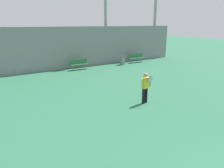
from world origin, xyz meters
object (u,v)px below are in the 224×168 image
(bench_adjacent_court, at_px, (79,63))
(trash_bin, at_px, (122,60))
(bench_courtside_near, at_px, (136,57))
(light_pole_center_back, at_px, (106,10))
(light_pole_far_right, at_px, (155,8))
(tennis_player, at_px, (145,86))

(bench_adjacent_court, xyz_separation_m, trash_bin, (4.46, -0.25, -0.12))
(bench_courtside_near, distance_m, light_pole_center_back, 5.49)
(light_pole_center_back, bearing_deg, trash_bin, -63.60)
(light_pole_far_right, height_order, trash_bin, light_pole_far_right)
(bench_courtside_near, height_order, bench_adjacent_court, same)
(bench_adjacent_court, height_order, light_pole_far_right, light_pole_far_right)
(tennis_player, xyz_separation_m, light_pole_far_right, (11.44, 11.03, 4.67))
(tennis_player, bearing_deg, trash_bin, 48.02)
(bench_courtside_near, xyz_separation_m, bench_adjacent_court, (-6.42, -0.00, -0.00))
(light_pole_far_right, relative_size, light_pole_center_back, 1.14)
(bench_adjacent_court, height_order, light_pole_center_back, light_pole_center_back)
(light_pole_far_right, xyz_separation_m, trash_bin, (-6.05, -1.99, -5.12))
(tennis_player, bearing_deg, light_pole_far_right, 32.79)
(light_pole_far_right, xyz_separation_m, light_pole_center_back, (-6.86, -0.35, -0.47))
(light_pole_far_right, relative_size, trash_bin, 12.09)
(tennis_player, distance_m, light_pole_center_back, 12.36)
(trash_bin, bearing_deg, light_pole_far_right, 18.22)
(tennis_player, distance_m, light_pole_far_right, 16.57)
(light_pole_far_right, bearing_deg, bench_courtside_near, -156.96)
(tennis_player, xyz_separation_m, bench_courtside_near, (7.36, 9.29, -0.34))
(tennis_player, bearing_deg, light_pole_center_back, 55.64)
(bench_adjacent_court, distance_m, light_pole_far_right, 11.77)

